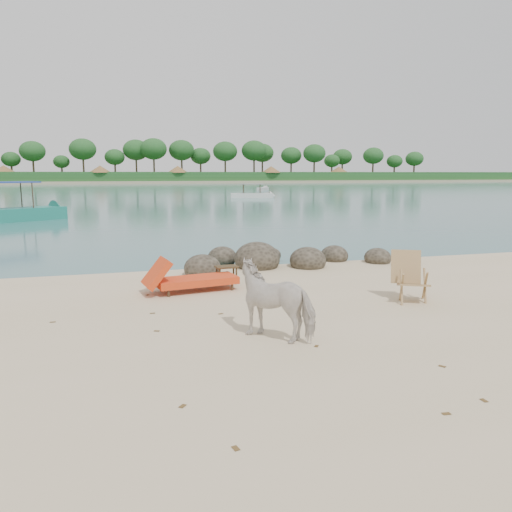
{
  "coord_description": "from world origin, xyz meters",
  "views": [
    {
      "loc": [
        -3.27,
        -7.72,
        2.68
      ],
      "look_at": [
        -0.5,
        2.0,
        1.0
      ],
      "focal_mm": 35.0,
      "sensor_mm": 36.0,
      "label": 1
    }
  ],
  "objects_px": {
    "lounge_chair": "(197,277)",
    "deck_chair": "(414,279)",
    "boulders": "(273,261)",
    "boat_near": "(2,189)",
    "cow": "(277,301)",
    "side_table": "(227,276)"
  },
  "relations": [
    {
      "from": "boulders",
      "to": "cow",
      "type": "bearing_deg",
      "value": -107.22
    },
    {
      "from": "cow",
      "to": "deck_chair",
      "type": "bearing_deg",
      "value": 155.04
    },
    {
      "from": "deck_chair",
      "to": "boulders",
      "type": "bearing_deg",
      "value": 134.93
    },
    {
      "from": "boulders",
      "to": "boat_near",
      "type": "height_order",
      "value": "boat_near"
    },
    {
      "from": "cow",
      "to": "deck_chair",
      "type": "xyz_separation_m",
      "value": [
        3.42,
        1.32,
        -0.1
      ]
    },
    {
      "from": "cow",
      "to": "boat_near",
      "type": "bearing_deg",
      "value": -116.37
    },
    {
      "from": "boat_near",
      "to": "deck_chair",
      "type": "bearing_deg",
      "value": -95.28
    },
    {
      "from": "boat_near",
      "to": "cow",
      "type": "bearing_deg",
      "value": -103.6
    },
    {
      "from": "side_table",
      "to": "lounge_chair",
      "type": "xyz_separation_m",
      "value": [
        -0.82,
        -0.56,
        0.13
      ]
    },
    {
      "from": "lounge_chair",
      "to": "deck_chair",
      "type": "height_order",
      "value": "deck_chair"
    },
    {
      "from": "cow",
      "to": "lounge_chair",
      "type": "height_order",
      "value": "cow"
    },
    {
      "from": "lounge_chair",
      "to": "boat_near",
      "type": "relative_size",
      "value": 0.3
    },
    {
      "from": "boulders",
      "to": "deck_chair",
      "type": "distance_m",
      "value": 4.95
    },
    {
      "from": "lounge_chair",
      "to": "boat_near",
      "type": "bearing_deg",
      "value": 102.6
    },
    {
      "from": "boulders",
      "to": "boat_near",
      "type": "xyz_separation_m",
      "value": [
        -10.35,
        17.71,
        1.65
      ]
    },
    {
      "from": "cow",
      "to": "deck_chair",
      "type": "distance_m",
      "value": 3.67
    },
    {
      "from": "deck_chair",
      "to": "lounge_chair",
      "type": "bearing_deg",
      "value": 178.24
    },
    {
      "from": "side_table",
      "to": "boat_near",
      "type": "relative_size",
      "value": 0.07
    },
    {
      "from": "boulders",
      "to": "cow",
      "type": "relative_size",
      "value": 4.28
    },
    {
      "from": "lounge_chair",
      "to": "deck_chair",
      "type": "relative_size",
      "value": 2.19
    },
    {
      "from": "boulders",
      "to": "side_table",
      "type": "xyz_separation_m",
      "value": [
        -1.79,
        -1.89,
        0.03
      ]
    },
    {
      "from": "lounge_chair",
      "to": "boat_near",
      "type": "height_order",
      "value": "boat_near"
    }
  ]
}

